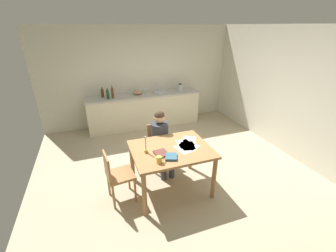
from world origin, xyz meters
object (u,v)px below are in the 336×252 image
at_px(coffee_mug, 159,160).
at_px(wine_glass_by_kettle, 140,89).
at_px(bottle_oil, 102,93).
at_px(mixing_bowl, 138,92).
at_px(wine_glass_back_left, 136,89).
at_px(bottle_vinegar, 108,94).
at_px(wine_glass_near_sink, 144,89).
at_px(sink_unit, 160,92).
at_px(bottle_wine_red, 113,93).
at_px(chair_side_empty, 116,174).
at_px(candlestick, 146,148).
at_px(stovetop_kettle, 180,87).
at_px(person_seated, 161,138).
at_px(book_cookery, 171,157).
at_px(book_magazine, 161,153).
at_px(chair_at_table, 158,144).
at_px(dining_table, 171,154).

distance_m(coffee_mug, wine_glass_by_kettle, 3.25).
distance_m(bottle_oil, mixing_bowl, 0.90).
bearing_deg(wine_glass_back_left, wine_glass_by_kettle, 0.00).
xyz_separation_m(coffee_mug, bottle_vinegar, (-0.39, 2.98, 0.17)).
height_order(wine_glass_near_sink, wine_glass_back_left, same).
height_order(sink_unit, bottle_wine_red, bottle_wine_red).
relative_size(chair_side_empty, coffee_mug, 7.34).
relative_size(candlestick, bottle_vinegar, 1.05).
xyz_separation_m(candlestick, sink_unit, (1.09, 2.73, 0.05)).
bearing_deg(sink_unit, wine_glass_near_sink, 159.42).
xyz_separation_m(wine_glass_near_sink, wine_glass_by_kettle, (-0.12, 0.00, 0.00)).
relative_size(bottle_oil, wine_glass_by_kettle, 1.61).
bearing_deg(wine_glass_by_kettle, stovetop_kettle, -7.72).
relative_size(person_seated, book_cookery, 6.30).
xyz_separation_m(person_seated, sink_unit, (0.67, 2.16, 0.24)).
height_order(chair_side_empty, sink_unit, sink_unit).
relative_size(candlestick, bottle_oil, 1.11).
height_order(person_seated, stovetop_kettle, person_seated).
xyz_separation_m(book_magazine, stovetop_kettle, (1.49, 2.85, 0.19)).
bearing_deg(stovetop_kettle, chair_at_table, -122.37).
height_order(book_magazine, bottle_vinegar, bottle_vinegar).
distance_m(person_seated, book_cookery, 0.87).
bearing_deg(book_cookery, dining_table, 90.76).
height_order(person_seated, book_cookery, person_seated).
xyz_separation_m(bottle_oil, stovetop_kettle, (2.09, -0.09, -0.01)).
height_order(chair_at_table, bottle_wine_red, bottle_wine_red).
height_order(mixing_bowl, wine_glass_back_left, wine_glass_back_left).
relative_size(coffee_mug, wine_glass_back_left, 0.77).
relative_size(chair_side_empty, candlestick, 3.14).
height_order(bottle_vinegar, wine_glass_back_left, bottle_vinegar).
bearing_deg(mixing_bowl, candlestick, -100.12).
height_order(candlestick, bottle_oil, bottle_oil).
bearing_deg(coffee_mug, wine_glass_by_kettle, 81.52).
xyz_separation_m(candlestick, mixing_bowl, (0.50, 2.79, 0.09)).
xyz_separation_m(chair_at_table, wine_glass_near_sink, (0.28, 2.15, 0.53)).
relative_size(book_cookery, wine_glass_near_sink, 1.23).
bearing_deg(coffee_mug, chair_side_empty, 149.07).
xyz_separation_m(chair_side_empty, bottle_oil, (0.08, 2.80, 0.52)).
height_order(dining_table, book_cookery, book_cookery).
distance_m(person_seated, candlestick, 0.74).
distance_m(stovetop_kettle, wine_glass_by_kettle, 1.12).
bearing_deg(chair_at_table, bottle_vinegar, 110.17).
height_order(book_magazine, book_cookery, book_cookery).
bearing_deg(mixing_bowl, person_seated, -91.76).
xyz_separation_m(mixing_bowl, stovetop_kettle, (1.20, -0.06, 0.04)).
distance_m(coffee_mug, bottle_vinegar, 3.01).
height_order(bottle_oil, wine_glass_by_kettle, bottle_oil).
xyz_separation_m(chair_at_table, book_cookery, (-0.11, -1.00, 0.33)).
distance_m(dining_table, book_cookery, 0.31).
bearing_deg(mixing_bowl, coffee_mug, -97.12).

